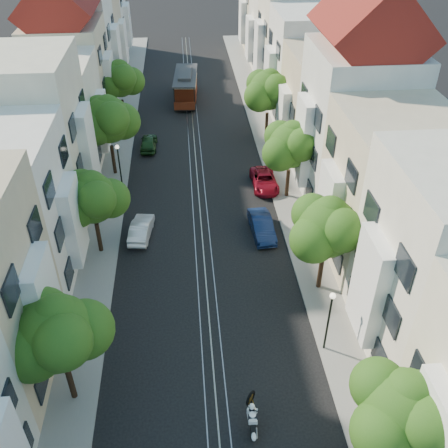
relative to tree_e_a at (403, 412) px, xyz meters
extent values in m
plane|color=black|center=(-7.26, 31.02, -4.40)|extent=(200.00, 200.00, 0.00)
cube|color=gray|center=(-0.01, 31.02, -4.34)|extent=(2.50, 80.00, 0.12)
cube|color=gray|center=(-14.51, 31.02, -4.34)|extent=(2.50, 80.00, 0.12)
cube|color=gray|center=(-7.81, 31.02, -4.39)|extent=(0.06, 80.00, 0.02)
cube|color=gray|center=(-7.26, 31.02, -4.39)|extent=(0.06, 80.00, 0.02)
cube|color=gray|center=(-6.71, 31.02, -4.39)|extent=(0.06, 80.00, 0.02)
cube|color=tan|center=(-7.26, 31.02, -4.40)|extent=(0.08, 80.00, 0.01)
cube|color=white|center=(0.94, -0.98, -0.41)|extent=(0.90, 3.04, 5.23)
cube|color=silver|center=(4.74, 7.02, 1.10)|extent=(7.00, 8.00, 11.00)
cube|color=white|center=(0.94, 7.02, 0.22)|extent=(0.90, 3.04, 6.05)
cube|color=beige|center=(4.74, 15.02, 0.60)|extent=(7.00, 8.00, 10.00)
cube|color=white|center=(0.94, 15.02, -0.20)|extent=(0.90, 3.04, 5.50)
cube|color=silver|center=(4.74, 23.02, 1.60)|extent=(7.00, 8.00, 12.00)
cube|color=white|center=(0.94, 23.02, 0.64)|extent=(0.90, 3.04, 6.60)
cube|color=#C6B28C|center=(4.74, 31.02, 0.10)|extent=(7.00, 8.00, 9.00)
cube|color=white|center=(0.94, 31.02, -0.62)|extent=(0.90, 3.04, 4.95)
cube|color=white|center=(4.74, 39.02, 0.85)|extent=(7.00, 8.00, 10.50)
cube|color=white|center=(0.94, 39.02, 0.01)|extent=(0.90, 3.04, 5.78)
cube|color=beige|center=(4.74, 47.02, 1.35)|extent=(7.00, 8.00, 11.50)
cube|color=white|center=(0.94, 47.02, 0.43)|extent=(0.90, 3.04, 6.32)
cube|color=silver|center=(4.74, 55.02, 0.35)|extent=(7.00, 8.00, 9.50)
cube|color=white|center=(0.94, 55.02, -0.41)|extent=(0.90, 3.04, 5.23)
cube|color=beige|center=(4.74, 63.02, 0.60)|extent=(7.00, 8.00, 10.00)
cube|color=white|center=(0.94, 63.02, -0.20)|extent=(0.90, 3.04, 5.50)
cube|color=white|center=(-15.46, 7.02, 0.13)|extent=(0.90, 3.04, 5.93)
cube|color=white|center=(-19.26, 15.02, 0.50)|extent=(7.00, 8.00, 9.80)
cube|color=white|center=(-15.46, 15.02, -0.28)|extent=(0.90, 3.04, 5.39)
cube|color=beige|center=(-19.26, 23.02, 1.48)|extent=(7.00, 8.00, 11.76)
cube|color=white|center=(-15.46, 23.02, 0.54)|extent=(0.90, 3.04, 6.47)
cube|color=silver|center=(-19.26, 31.02, 0.01)|extent=(7.00, 8.00, 8.82)
cube|color=white|center=(-15.46, 31.02, -0.69)|extent=(0.90, 3.04, 4.85)
cube|color=beige|center=(-19.26, 39.02, 0.75)|extent=(7.00, 8.00, 10.29)
cube|color=white|center=(-15.46, 39.02, -0.08)|extent=(0.90, 3.04, 5.66)
cube|color=silver|center=(-19.26, 47.02, 1.24)|extent=(7.00, 8.00, 11.27)
cube|color=white|center=(-15.46, 47.02, 0.34)|extent=(0.90, 3.04, 6.20)
cube|color=#C6B28C|center=(-19.26, 55.02, 0.26)|extent=(7.00, 8.00, 9.31)
cube|color=white|center=(-15.46, 55.02, -0.49)|extent=(0.90, 3.04, 5.12)
cube|color=white|center=(-19.26, 63.02, 0.50)|extent=(7.00, 8.00, 9.80)
cube|color=white|center=(-15.46, 63.02, -0.28)|extent=(0.90, 3.04, 5.39)
sphere|color=#1E4A12|center=(-0.06, 0.02, 0.08)|extent=(3.38, 3.38, 3.38)
sphere|color=#1E4A12|center=(1.04, 0.52, -0.32)|extent=(2.70, 2.70, 2.70)
sphere|color=#1E4A12|center=(-1.01, -0.68, -0.22)|extent=(2.64, 2.64, 2.64)
sphere|color=#1E4A12|center=(0.04, 0.12, 0.98)|extent=(2.03, 2.03, 2.03)
cylinder|color=black|center=(-0.06, 12.02, -3.05)|extent=(0.30, 0.30, 2.45)
sphere|color=#1E4A12|center=(-0.06, 12.02, 0.41)|extent=(3.64, 3.64, 3.64)
sphere|color=#1E4A12|center=(1.04, 12.52, 0.01)|extent=(2.91, 2.91, 2.91)
sphere|color=#1E4A12|center=(-1.01, 11.32, 0.11)|extent=(2.84, 2.84, 2.84)
sphere|color=#1E4A12|center=(0.04, 12.12, 1.31)|extent=(2.18, 2.18, 2.18)
cylinder|color=black|center=(-0.06, 23.02, -3.09)|extent=(0.30, 0.30, 2.38)
sphere|color=#1E4A12|center=(-0.06, 23.02, 0.28)|extent=(3.54, 3.54, 3.54)
sphere|color=#1E4A12|center=(1.04, 23.52, -0.12)|extent=(2.83, 2.83, 2.83)
sphere|color=#1E4A12|center=(-1.01, 22.32, -0.02)|extent=(2.76, 2.76, 2.76)
sphere|color=#1E4A12|center=(0.04, 23.12, 1.18)|extent=(2.12, 2.12, 2.12)
cylinder|color=black|center=(-0.06, 34.02, -3.02)|extent=(0.30, 0.30, 2.52)
sphere|color=#1E4A12|center=(-0.06, 34.02, 0.55)|extent=(3.74, 3.74, 3.74)
sphere|color=#1E4A12|center=(1.04, 34.52, 0.15)|extent=(3.00, 3.00, 3.00)
sphere|color=#1E4A12|center=(-1.01, 33.32, 0.25)|extent=(2.92, 2.92, 2.92)
sphere|color=#1E4A12|center=(0.04, 34.12, 1.45)|extent=(2.25, 2.25, 2.25)
cylinder|color=black|center=(-14.46, 5.02, -3.05)|extent=(0.30, 0.30, 2.45)
sphere|color=#1E4A12|center=(-14.46, 5.02, 0.41)|extent=(3.64, 3.64, 3.64)
sphere|color=#1E4A12|center=(-13.36, 5.52, 0.01)|extent=(2.91, 2.91, 2.91)
sphere|color=#1E4A12|center=(-15.41, 4.32, 0.11)|extent=(2.84, 2.84, 2.84)
sphere|color=#1E4A12|center=(-14.36, 5.12, 1.31)|extent=(2.18, 2.18, 2.18)
cylinder|color=black|center=(-14.46, 17.02, -3.14)|extent=(0.30, 0.30, 2.27)
sphere|color=#1E4A12|center=(-14.46, 17.02, 0.08)|extent=(3.38, 3.38, 3.38)
sphere|color=#1E4A12|center=(-13.36, 17.52, -0.32)|extent=(2.70, 2.70, 2.70)
sphere|color=#1E4A12|center=(-15.41, 16.32, -0.22)|extent=(2.64, 2.64, 2.64)
sphere|color=#1E4A12|center=(-14.36, 17.12, 0.98)|extent=(2.03, 2.03, 2.03)
cylinder|color=black|center=(-14.46, 28.02, -2.97)|extent=(0.30, 0.30, 2.62)
sphere|color=#1E4A12|center=(-14.46, 28.02, 0.75)|extent=(3.90, 3.90, 3.90)
sphere|color=#1E4A12|center=(-13.36, 28.52, 0.35)|extent=(3.12, 3.12, 3.12)
sphere|color=#1E4A12|center=(-15.41, 27.32, 0.45)|extent=(3.04, 3.04, 3.04)
sphere|color=#1E4A12|center=(-14.36, 28.12, 1.65)|extent=(2.34, 2.34, 2.34)
cylinder|color=black|center=(-14.46, 39.02, -3.09)|extent=(0.30, 0.30, 2.38)
sphere|color=#1E4A12|center=(-14.46, 39.02, 0.28)|extent=(3.54, 3.54, 3.54)
sphere|color=#1E4A12|center=(-13.36, 39.52, -0.12)|extent=(2.83, 2.83, 2.83)
sphere|color=#1E4A12|center=(-15.41, 38.32, -0.02)|extent=(2.76, 2.76, 2.76)
sphere|color=#1E4A12|center=(-14.36, 39.12, 1.18)|extent=(2.12, 2.12, 2.12)
cylinder|color=black|center=(-0.96, 7.02, -2.28)|extent=(0.12, 0.12, 4.00)
sphere|color=#FFF2CC|center=(-0.96, 7.02, -0.28)|extent=(0.32, 0.32, 0.32)
cylinder|color=black|center=(-13.56, 25.02, -2.28)|extent=(0.12, 0.12, 4.00)
sphere|color=#FFF2CC|center=(-13.56, 25.02, -0.28)|extent=(0.32, 0.32, 0.32)
torus|color=black|center=(-5.67, 2.13, -4.07)|extent=(0.19, 0.83, 0.82)
torus|color=black|center=(-5.62, 3.39, -3.22)|extent=(0.58, 0.73, 0.80)
ellipsoid|color=white|center=(-5.65, 2.69, -3.46)|extent=(0.52, 1.14, 1.02)
ellipsoid|color=white|center=(-5.66, 2.39, -3.27)|extent=(0.43, 0.63, 0.57)
cube|color=black|center=(-5.67, 1.96, -3.53)|extent=(0.26, 0.57, 0.43)
cube|color=silver|center=(-5.66, 2.36, -3.30)|extent=(0.38, 0.61, 0.23)
sphere|color=black|center=(-5.65, 2.72, -3.21)|extent=(0.29, 0.29, 0.29)
cube|color=black|center=(-7.76, 44.69, -3.95)|extent=(2.82, 8.09, 0.30)
cube|color=#511C0D|center=(-7.76, 44.69, -2.76)|extent=(2.72, 5.12, 2.39)
cube|color=beige|center=(-7.76, 44.69, -1.86)|extent=(2.77, 5.18, 0.60)
cube|color=#2D2D30|center=(-7.76, 44.69, -1.47)|extent=(3.02, 8.10, 0.18)
cube|color=#2D2D30|center=(-7.76, 44.69, -1.22)|extent=(1.69, 4.56, 0.35)
imported|color=#0D1B41|center=(-2.86, 18.12, -3.71)|extent=(1.73, 4.26, 1.37)
imported|color=maroon|center=(-1.66, 24.74, -3.79)|extent=(2.10, 4.44, 1.23)
imported|color=silver|center=(-11.68, 18.63, -3.76)|extent=(1.85, 4.01, 1.27)
imported|color=#173716|center=(-11.66, 32.68, -3.76)|extent=(1.62, 3.81, 1.29)
camera|label=1|loc=(-8.17, -11.17, 17.76)|focal=40.00mm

